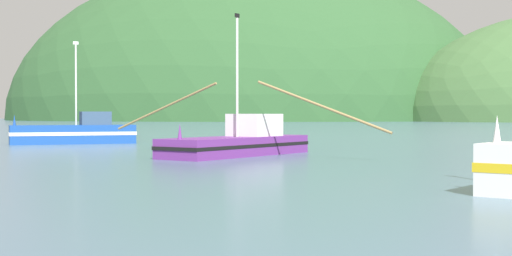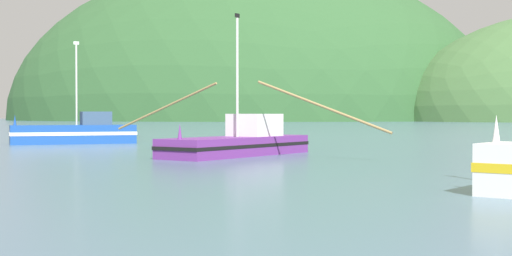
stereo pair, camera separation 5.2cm
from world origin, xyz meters
name	(u,v)px [view 2 (the right image)]	position (x,y,z in m)	size (l,w,h in m)	color
hill_far_left	(251,120)	(-30.83, 245.90, 0.00)	(172.21, 137.77, 109.86)	#2D562D
fishing_boat_blue	(76,132)	(-20.00, 41.26, 0.78)	(8.25, 5.40, 6.94)	#19479E
fishing_boat_purple	(240,142)	(-7.22, 29.13, 0.65)	(14.28, 9.37, 6.90)	#6B2D84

